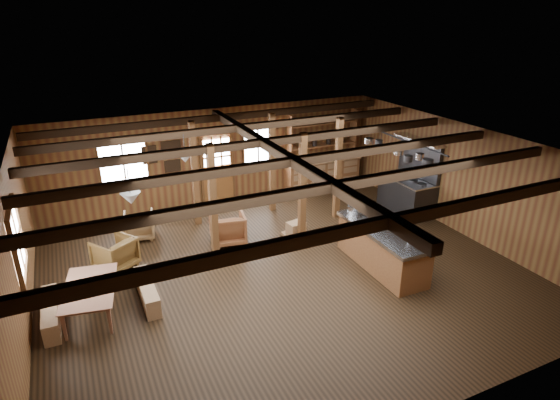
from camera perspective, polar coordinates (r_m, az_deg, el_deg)
name	(u,v)px	position (r m, az deg, el deg)	size (l,w,h in m)	color
room	(282,213)	(9.86, 0.27, -1.59)	(10.04, 9.04, 2.84)	black
ceiling_joists	(279,152)	(9.56, -0.17, 5.83)	(9.80, 8.82, 0.18)	black
timber_posts	(266,179)	(11.82, -1.76, 2.55)	(3.95, 2.35, 2.80)	#4A2D15
back_door	(218,174)	(13.92, -7.60, 3.20)	(1.02, 0.08, 2.15)	brown
window_back_left	(123,162)	(13.22, -18.57, 4.46)	(1.32, 0.06, 1.32)	white
window_back_right	(258,145)	(14.14, -2.71, 6.73)	(1.02, 0.06, 1.32)	white
window_left	(17,240)	(9.50, -29.45, -4.30)	(0.14, 1.24, 1.32)	white
notice_boards	(164,155)	(13.36, -13.91, 5.33)	(1.08, 0.03, 0.90)	beige
back_counter	(322,169)	(15.10, 5.13, 3.72)	(2.55, 0.60, 2.45)	brown
pendant_lamps	(161,176)	(9.80, -14.29, 2.91)	(1.86, 2.36, 0.66)	#2B2B2D
pot_rack	(399,151)	(11.49, 14.29, 5.87)	(0.41, 3.00, 0.45)	#2B2B2D
kitchen_island	(382,248)	(10.66, 12.32, -5.69)	(0.92, 2.51, 1.20)	brown
step_stool	(296,230)	(11.82, 1.96, -3.69)	(0.48, 0.34, 0.43)	olive
commercial_range	(409,189)	(13.67, 15.43, 1.26)	(0.87, 1.70, 2.10)	#2B2B2D
dining_table	(93,300)	(9.71, -21.79, -11.21)	(1.64, 0.92, 0.58)	#8D5940
bench_wall	(51,314)	(9.79, -26.16, -12.32)	(0.28, 1.47, 0.40)	olive
bench_aisle	(147,291)	(9.80, -15.90, -10.65)	(0.27, 1.45, 0.40)	olive
armchair_a	(115,253)	(11.07, -19.50, -6.14)	(0.77, 0.79, 0.72)	brown
armchair_b	(228,228)	(11.61, -6.39, -3.40)	(0.82, 0.85, 0.77)	brown
armchair_c	(139,225)	(12.30, -16.80, -2.98)	(0.71, 0.74, 0.67)	olive
counter_pot	(354,209)	(11.09, 8.98, -1.14)	(0.30, 0.30, 0.18)	#B1B2B8
bowl	(365,224)	(10.55, 10.34, -2.85)	(0.25, 0.25, 0.06)	silver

